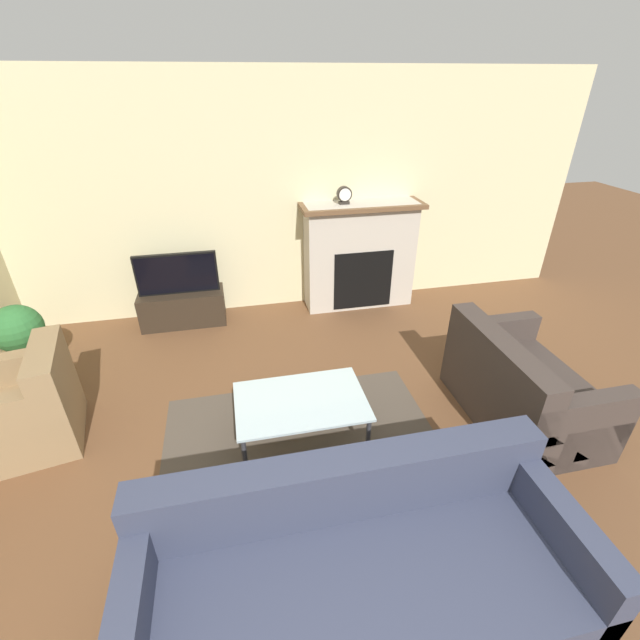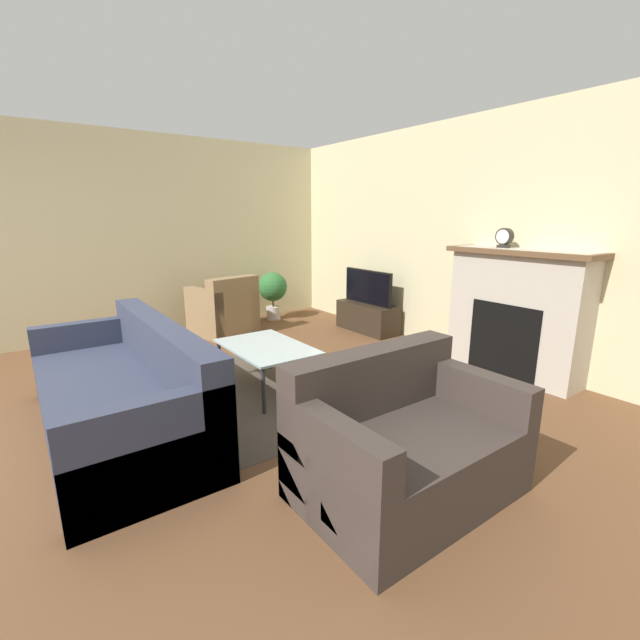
% 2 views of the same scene
% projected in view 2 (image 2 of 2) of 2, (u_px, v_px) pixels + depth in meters
% --- Properties ---
extents(ground_plane, '(20.00, 20.00, 0.00)m').
position_uv_depth(ground_plane, '(11.00, 445.00, 3.10)').
color(ground_plane, brown).
extents(wall_back, '(8.31, 0.06, 2.70)m').
position_uv_depth(wall_back, '(434.00, 238.00, 5.34)').
color(wall_back, beige).
rests_on(wall_back, ground_plane).
extents(wall_left, '(0.06, 7.49, 2.70)m').
position_uv_depth(wall_left, '(182.00, 235.00, 6.17)').
color(wall_left, beige).
rests_on(wall_left, ground_plane).
extents(area_rug, '(2.20, 1.86, 0.00)m').
position_uv_depth(area_rug, '(250.00, 393.00, 4.01)').
color(area_rug, '#4C4238').
rests_on(area_rug, ground_plane).
extents(fireplace, '(1.45, 0.45, 1.30)m').
position_uv_depth(fireplace, '(516.00, 311.00, 4.34)').
color(fireplace, '#BCB2A3').
rests_on(fireplace, ground_plane).
extents(tv_stand, '(0.96, 0.38, 0.40)m').
position_uv_depth(tv_stand, '(367.00, 317.00, 6.13)').
color(tv_stand, '#2D2319').
rests_on(tv_stand, ground_plane).
extents(tv, '(0.90, 0.06, 0.48)m').
position_uv_depth(tv, '(368.00, 287.00, 6.02)').
color(tv, black).
rests_on(tv, tv_stand).
extents(couch_sectional, '(2.29, 0.94, 0.82)m').
position_uv_depth(couch_sectional, '(123.00, 395.00, 3.26)').
color(couch_sectional, '#33384C').
rests_on(couch_sectional, ground_plane).
extents(couch_loveseat, '(0.85, 1.27, 0.82)m').
position_uv_depth(couch_loveseat, '(403.00, 445.00, 2.53)').
color(couch_loveseat, '#3D332D').
rests_on(couch_loveseat, ground_plane).
extents(armchair_by_window, '(0.88, 0.86, 0.82)m').
position_uv_depth(armchair_by_window, '(224.00, 312.00, 5.97)').
color(armchair_by_window, '#8C704C').
rests_on(armchair_by_window, ground_plane).
extents(coffee_table, '(1.00, 0.66, 0.43)m').
position_uv_depth(coffee_table, '(267.00, 350.00, 4.03)').
color(coffee_table, '#333338').
rests_on(coffee_table, ground_plane).
extents(potted_plant, '(0.45, 0.45, 0.75)m').
position_uv_depth(potted_plant, '(273.00, 289.00, 6.75)').
color(potted_plant, beige).
rests_on(potted_plant, ground_plane).
extents(mantel_clock, '(0.17, 0.07, 0.20)m').
position_uv_depth(mantel_clock, '(504.00, 237.00, 4.34)').
color(mantel_clock, '#28231E').
rests_on(mantel_clock, fireplace).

